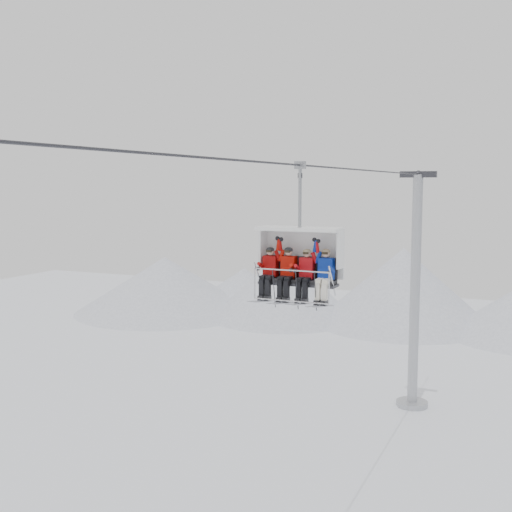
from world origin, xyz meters
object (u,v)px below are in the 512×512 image
at_px(chairlift_carrier, 301,255).
at_px(skier_far_right, 325,273).
at_px(lift_tower_right, 415,308).
at_px(skier_center_left, 288,271).
at_px(skier_center_right, 306,273).
at_px(skier_far_left, 269,270).

bearing_deg(chairlift_carrier, skier_far_right, -19.82).
distance_m(lift_tower_right, skier_center_left, 19.59).
height_order(skier_center_left, skier_center_right, skier_center_left).
distance_m(skier_far_left, skier_center_right, 1.15).
bearing_deg(skier_far_right, skier_center_right, -179.68).
bearing_deg(lift_tower_right, skier_far_right, -87.47).
relative_size(lift_tower_right, chairlift_carrier, 3.38).
xyz_separation_m(chairlift_carrier, skier_far_right, (0.84, -0.30, -0.47)).
bearing_deg(skier_far_left, skier_center_right, -0.04).
distance_m(chairlift_carrier, skier_far_right, 1.01).
xyz_separation_m(skier_center_left, skier_far_right, (1.15, 0.00, 0.00)).
bearing_deg(chairlift_carrier, lift_tower_right, 90.00).
xyz_separation_m(lift_tower_right, skier_far_right, (0.84, -19.07, 4.45)).
height_order(skier_far_left, skier_center_left, skier_center_left).
bearing_deg(skier_center_left, skier_far_left, -179.77).
bearing_deg(skier_far_right, lift_tower_right, 92.53).
relative_size(skier_center_right, skier_far_right, 1.00).
bearing_deg(skier_far_left, skier_far_right, 0.08).
xyz_separation_m(skier_center_left, skier_center_right, (0.57, -0.00, -0.01)).
height_order(skier_far_left, skier_far_right, skier_far_right).
distance_m(lift_tower_right, skier_far_left, 19.61).
relative_size(chairlift_carrier, skier_center_left, 2.36).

